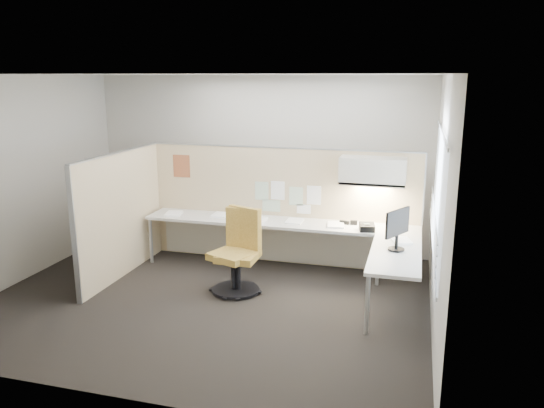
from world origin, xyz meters
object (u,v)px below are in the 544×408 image
(chair_right, at_px, (240,254))
(monitor, at_px, (397,227))
(chair_left, at_px, (237,254))
(phone, at_px, (367,227))
(desk, at_px, (299,234))

(chair_right, xyz_separation_m, monitor, (1.99, 0.01, 0.52))
(monitor, bearing_deg, chair_left, 119.81)
(chair_left, height_order, monitor, monitor)
(phone, bearing_deg, monitor, -72.34)
(chair_left, relative_size, phone, 4.49)
(monitor, bearing_deg, chair_right, 119.41)
(chair_left, bearing_deg, monitor, 22.07)
(desk, bearing_deg, monitor, -29.09)
(desk, height_order, phone, phone)
(chair_left, relative_size, monitor, 2.16)
(chair_left, distance_m, chair_right, 0.04)
(chair_left, bearing_deg, chair_right, 42.74)
(desk, height_order, monitor, monitor)
(monitor, height_order, phone, monitor)
(monitor, bearing_deg, desk, 90.01)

